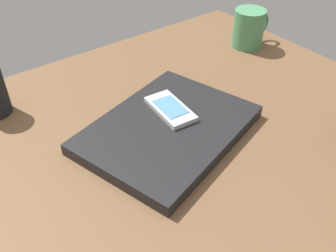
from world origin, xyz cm
name	(u,v)px	position (x,y,z in cm)	size (l,w,h in cm)	color
desk_surface	(127,164)	(0.00, 0.00, 1.50)	(120.00, 80.00, 3.00)	brown
laptop_closed	(168,129)	(9.88, 0.78, 4.20)	(31.48, 23.39, 2.40)	black
cell_phone_on_laptop	(170,109)	(12.80, 3.85, 5.91)	(6.51, 11.57, 1.09)	silver
coffee_mug	(249,28)	(48.99, 17.46, 7.84)	(11.45, 7.89, 9.67)	#4C9360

